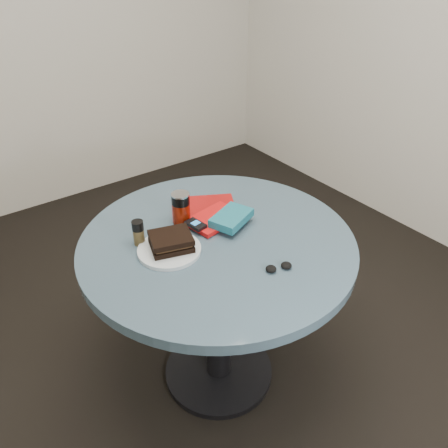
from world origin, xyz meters
TOP-DOWN VIEW (x-y plane):
  - ground at (0.00, 0.00)m, footprint 4.00×4.00m
  - table at (0.00, 0.00)m, footprint 1.00×1.00m
  - plate at (-0.18, 0.03)m, footprint 0.29×0.29m
  - sandwich at (-0.17, 0.03)m, footprint 0.17×0.15m
  - soda_can at (-0.05, 0.16)m, footprint 0.08×0.08m
  - pepper_grinder at (-0.24, 0.14)m, footprint 0.04×0.04m
  - magazine at (0.08, 0.21)m, footprint 0.31×0.29m
  - red_book at (0.06, 0.10)m, footprint 0.22×0.17m
  - novel at (0.09, 0.03)m, footprint 0.19×0.16m
  - mp3_player at (-0.04, 0.09)m, footprint 0.06×0.08m
  - headphones at (0.06, -0.26)m, footprint 0.10×0.06m

SIDE VIEW (x-z plane):
  - ground at x=0.00m, z-range 0.00..0.00m
  - table at x=0.00m, z-range 0.21..0.96m
  - magazine at x=0.08m, z-range 0.75..0.75m
  - plate at x=-0.18m, z-range 0.75..0.76m
  - headphones at x=0.06m, z-range 0.75..0.77m
  - red_book at x=0.06m, z-range 0.75..0.77m
  - mp3_player at x=-0.04m, z-range 0.77..0.78m
  - novel at x=0.09m, z-range 0.77..0.80m
  - sandwich at x=-0.17m, z-range 0.76..0.81m
  - pepper_grinder at x=-0.24m, z-range 0.75..0.85m
  - soda_can at x=-0.05m, z-range 0.75..0.88m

